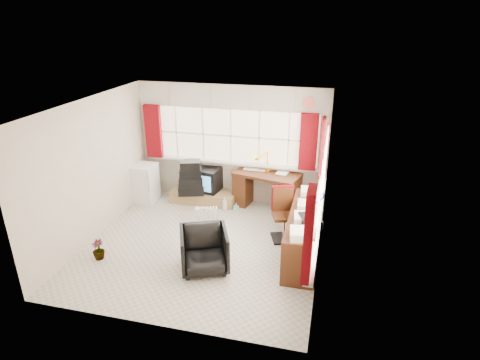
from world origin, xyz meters
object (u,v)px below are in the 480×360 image
object	(u,v)px
tv_bench	(204,196)
office_chair	(204,250)
mini_fridge	(145,183)
credenza	(304,233)
radiator	(208,223)
desk_lamp	(268,157)
desk	(267,188)
crt_tv	(207,179)
task_chair	(283,211)

from	to	relation	value
tv_bench	office_chair	bearing A→B (deg)	-71.25
office_chair	mini_fridge	distance (m)	2.93
credenza	office_chair	bearing A→B (deg)	-150.84
office_chair	radiator	xyz separation A→B (m)	(-0.29, 1.08, -0.13)
desk_lamp	radiator	bearing A→B (deg)	-119.43
desk	office_chair	xyz separation A→B (m)	(-0.57, -2.43, -0.08)
credenza	crt_tv	size ratio (longest dim) A/B	3.24
mini_fridge	desk_lamp	bearing A→B (deg)	9.91
task_chair	crt_tv	size ratio (longest dim) A/B	1.58
desk_lamp	radiator	xyz separation A→B (m)	(-0.83, -1.47, -0.86)
desk	task_chair	distance (m)	1.24
desk_lamp	credenza	xyz separation A→B (m)	(0.94, -1.73, -0.68)
radiator	task_chair	bearing A→B (deg)	9.17
radiator	mini_fridge	distance (m)	2.04
task_chair	radiator	bearing A→B (deg)	-170.83
task_chair	desk	bearing A→B (deg)	113.74
desk_lamp	crt_tv	world-z (taller)	desk_lamp
desk	office_chair	size ratio (longest dim) A/B	1.93
task_chair	desk_lamp	bearing A→B (deg)	112.55
office_chair	crt_tv	bearing A→B (deg)	84.31
desk_lamp	tv_bench	xyz separation A→B (m)	(-1.34, -0.21, -0.95)
crt_tv	mini_fridge	bearing A→B (deg)	-165.51
task_chair	mini_fridge	distance (m)	3.21
task_chair	tv_bench	distance (m)	2.17
task_chair	credenza	xyz separation A→B (m)	(0.42, -0.47, -0.12)
desk	crt_tv	distance (m)	1.31
desk	crt_tv	size ratio (longest dim) A/B	2.34
task_chair	radiator	xyz separation A→B (m)	(-1.35, -0.22, -0.30)
credenza	tv_bench	xyz separation A→B (m)	(-2.28, 1.52, -0.27)
desk_lamp	tv_bench	distance (m)	1.65
desk	task_chair	xyz separation A→B (m)	(0.50, -1.13, 0.09)
desk_lamp	mini_fridge	bearing A→B (deg)	-170.09
tv_bench	desk	bearing A→B (deg)	3.36
desk_lamp	task_chair	world-z (taller)	desk_lamp
office_chair	radiator	bearing A→B (deg)	82.33
radiator	credenza	bearing A→B (deg)	-8.12
desk	mini_fridge	distance (m)	2.63
desk	radiator	distance (m)	1.61
tv_bench	mini_fridge	bearing A→B (deg)	-168.83
desk	tv_bench	distance (m)	1.40
task_chair	credenza	bearing A→B (deg)	-48.31
radiator	desk_lamp	bearing A→B (deg)	60.57
tv_bench	radiator	bearing A→B (deg)	-68.17
office_chair	credenza	bearing A→B (deg)	6.50
radiator	crt_tv	xyz separation A→B (m)	(-0.45, 1.36, 0.29)
office_chair	mini_fridge	bearing A→B (deg)	111.60
radiator	crt_tv	bearing A→B (deg)	108.51
desk	credenza	world-z (taller)	credenza
radiator	mini_fridge	bearing A→B (deg)	149.86
desk	office_chair	world-z (taller)	desk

